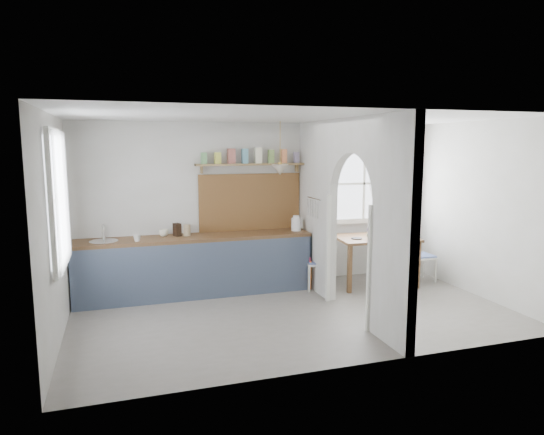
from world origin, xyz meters
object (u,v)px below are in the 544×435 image
object	(u,v)px
kettle	(296,223)
vase	(374,228)
dining_table	(375,261)
chair_right	(421,255)
chair_left	(320,261)

from	to	relation	value
kettle	vase	world-z (taller)	kettle
dining_table	chair_right	bearing A→B (deg)	2.72
chair_left	vase	distance (m)	1.11
dining_table	chair_left	xyz separation A→B (m)	(-0.94, 0.04, 0.05)
chair_right	kettle	size ratio (longest dim) A/B	3.56
dining_table	kettle	distance (m)	1.43
chair_right	kettle	distance (m)	2.19
dining_table	vase	size ratio (longest dim) A/B	5.73
dining_table	chair_left	bearing A→B (deg)	-177.10
chair_left	dining_table	bearing A→B (deg)	105.12
chair_left	kettle	distance (m)	0.71
dining_table	chair_left	world-z (taller)	chair_left
chair_left	chair_right	distance (m)	1.78
kettle	vase	xyz separation A→B (m)	(1.30, -0.16, -0.13)
chair_left	vase	world-z (taller)	vase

